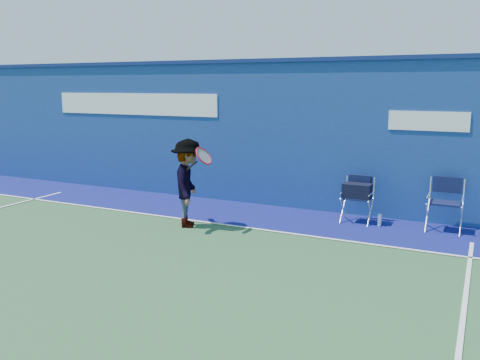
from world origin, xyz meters
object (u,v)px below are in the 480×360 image
at_px(directors_chair_left, 357,203).
at_px(directors_chair_right, 444,215).
at_px(tennis_player, 188,183).
at_px(water_bottle, 379,220).

xyz_separation_m(directors_chair_left, directors_chair_right, (1.52, 0.10, -0.08)).
distance_m(directors_chair_right, tennis_player, 4.57).
relative_size(directors_chair_left, tennis_player, 0.54).
distance_m(water_bottle, tennis_player, 3.56).
bearing_deg(tennis_player, directors_chair_right, 22.03).
relative_size(water_bottle, tennis_player, 0.14).
bearing_deg(directors_chair_left, water_bottle, -9.42).
height_order(directors_chair_right, water_bottle, directors_chair_right).
xyz_separation_m(directors_chair_left, tennis_player, (-2.69, -1.60, 0.43)).
xyz_separation_m(directors_chair_right, tennis_player, (-4.21, -1.70, 0.51)).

